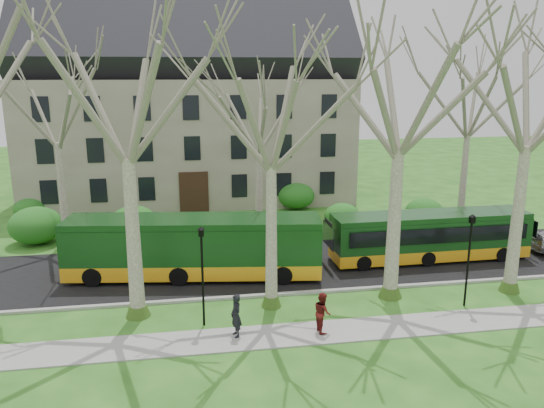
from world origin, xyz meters
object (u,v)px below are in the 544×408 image
Objects in this scene: bus_lead at (194,246)px; pedestrian_a at (236,316)px; bus_follow at (430,236)px; pedestrian_b at (322,312)px.

bus_lead is 7.11m from pedestrian_a.
bus_follow reaches higher than pedestrian_a.
pedestrian_a reaches higher than pedestrian_b.
bus_follow is at bearing -52.54° from pedestrian_b.
pedestrian_b is (3.56, -0.16, -0.05)m from pedestrian_a.
pedestrian_a is at bearing -148.79° from bus_follow.
bus_follow is 6.65× the size of pedestrian_b.
bus_lead reaches higher than bus_follow.
pedestrian_b is at bearing 72.20° from pedestrian_a.
bus_follow is (13.34, 0.46, -0.23)m from bus_lead.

